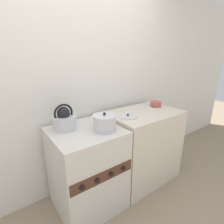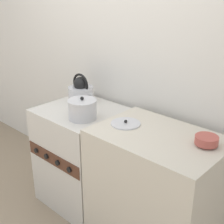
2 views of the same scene
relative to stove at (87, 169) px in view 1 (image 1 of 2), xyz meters
name	(u,v)px [view 1 (image 1 of 2)]	position (x,y,z in m)	size (l,w,h in m)	color
ground_plane	(104,223)	(0.00, -0.32, -0.45)	(12.00, 12.00, 0.00)	gray
wall_back	(67,88)	(0.00, 0.39, 0.80)	(7.00, 0.06, 2.50)	silver
stove	(87,169)	(0.00, 0.00, 0.00)	(0.67, 0.66, 0.89)	beige
counter	(142,146)	(0.80, -0.01, 0.02)	(0.89, 0.61, 0.93)	beige
kettle	(64,120)	(-0.15, 0.14, 0.54)	(0.28, 0.22, 0.26)	silver
cooking_pot	(105,123)	(0.15, -0.11, 0.52)	(0.23, 0.23, 0.18)	silver
enamel_bowl	(156,104)	(1.10, 0.07, 0.52)	(0.15, 0.15, 0.06)	#B75147
loose_pot_lid	(128,116)	(0.52, -0.03, 0.49)	(0.22, 0.22, 0.03)	silver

